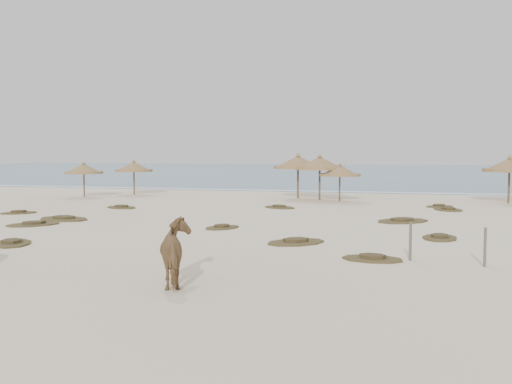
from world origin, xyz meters
TOP-DOWN VIEW (x-y plane):
  - ground at (0.00, 0.00)m, footprint 160.00×160.00m
  - ocean at (0.00, 75.00)m, footprint 200.00×100.00m
  - foam_line at (0.00, 26.00)m, footprint 70.00×0.60m
  - palapa_0 at (-16.43, 16.39)m, footprint 2.95×2.95m
  - palapa_1 at (-14.18, 19.36)m, footprint 3.49×3.49m
  - palapa_2 at (-2.00, 18.89)m, footprint 3.25×3.25m
  - palapa_3 at (-0.44, 18.18)m, footprint 4.12×4.12m
  - palapa_4 at (0.94, 17.41)m, footprint 3.08×3.08m
  - palapa_6 at (10.90, 18.68)m, footprint 3.61×3.61m
  - horse at (0.04, -6.12)m, footprint 1.58×1.97m
  - fence_post_near at (7.13, -2.06)m, footprint 0.09×0.09m
  - fence_post_far at (5.21, -1.66)m, footprint 0.10×0.10m
  - scrub_0 at (-10.09, 2.34)m, footprint 2.49×2.62m
  - scrub_1 at (-10.01, 4.40)m, footprint 3.07×2.53m
  - scrub_2 at (-2.10, 3.42)m, footprint 1.67×1.92m
  - scrub_3 at (4.88, 7.60)m, footprint 3.04×3.04m
  - scrub_4 at (6.22, 2.83)m, footprint 1.39×1.95m
  - scrub_6 at (-10.12, 9.96)m, footprint 2.37×2.09m
  - scrub_7 at (7.13, 13.37)m, footprint 1.96×2.41m
  - scrub_8 at (-13.70, 6.05)m, footprint 2.03×1.98m
  - scrub_9 at (1.49, 0.53)m, footprint 2.49×2.50m
  - scrub_10 at (6.78, 15.07)m, footprint 2.03×1.99m
  - scrub_11 at (-7.59, -2.19)m, footprint 2.07×2.27m
  - scrub_12 at (4.17, -1.86)m, footprint 1.82×1.27m
  - scrub_13 at (-1.74, 12.25)m, footprint 2.42×2.28m

SIDE VIEW (x-z plane):
  - ground at x=0.00m, z-range 0.00..0.00m
  - ocean at x=0.00m, z-range 0.00..0.01m
  - foam_line at x=0.00m, z-range 0.00..0.01m
  - scrub_8 at x=-13.70m, z-range -0.03..0.13m
  - scrub_12 at x=4.17m, z-range -0.03..0.13m
  - scrub_0 at x=-10.09m, z-range -0.03..0.13m
  - scrub_1 at x=-10.01m, z-range -0.03..0.13m
  - scrub_3 at x=4.88m, z-range -0.03..0.13m
  - scrub_4 at x=6.22m, z-range -0.03..0.13m
  - scrub_6 at x=-10.12m, z-range -0.03..0.13m
  - scrub_10 at x=6.78m, z-range -0.03..0.13m
  - scrub_11 at x=-7.59m, z-range -0.03..0.13m
  - scrub_13 at x=-1.74m, z-range -0.03..0.13m
  - scrub_7 at x=7.13m, z-range -0.03..0.13m
  - scrub_9 at x=1.49m, z-range -0.03..0.13m
  - scrub_2 at x=-2.10m, z-range -0.03..0.13m
  - fence_post_near at x=7.13m, z-range 0.00..1.06m
  - fence_post_far at x=5.21m, z-range 0.00..1.10m
  - horse at x=0.04m, z-range 0.00..1.52m
  - palapa_4 at x=0.94m, z-range 0.67..3.08m
  - palapa_0 at x=-16.43m, z-range 0.67..3.12m
  - palapa_1 at x=-14.18m, z-range 0.70..3.24m
  - palapa_6 at x=10.90m, z-range 0.80..3.70m
  - palapa_3 at x=-0.44m, z-range 0.82..3.80m
  - palapa_2 at x=-2.00m, z-range 0.84..3.86m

